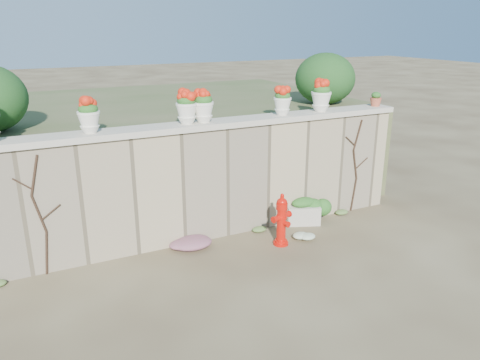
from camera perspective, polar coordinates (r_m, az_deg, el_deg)
ground at (r=7.19m, az=0.99°, el=-12.29°), size 80.00×80.00×0.00m
stone_wall at (r=8.27m, az=-4.64°, el=-0.49°), size 8.00×0.40×2.00m
wall_cap at (r=7.99m, az=-4.84°, el=6.65°), size 8.10×0.52×0.10m
raised_fill at (r=11.19m, az=-10.72°, el=4.30°), size 9.00×6.00×2.00m
back_shrub_right at (r=10.59m, az=10.33°, el=12.07°), size 1.30×1.30×1.10m
vine_left at (r=7.57m, az=-23.19°, el=-3.89°), size 0.60×0.04×1.91m
vine_right at (r=9.69m, az=13.90°, el=1.82°), size 0.60×0.04×1.91m
fire_hydrant at (r=8.13m, az=5.09°, el=-4.81°), size 0.41×0.29×0.94m
planter_box at (r=9.13m, az=7.69°, el=-3.81°), size 0.72×0.57×0.52m
green_shrub at (r=9.23m, az=9.46°, el=-3.22°), size 0.65×0.58×0.61m
magenta_clump at (r=8.10m, az=-6.15°, el=-7.72°), size 0.86×0.57×0.23m
white_flowers at (r=8.49m, az=7.63°, el=-6.73°), size 0.47×0.37×0.17m
urn_pot_1 at (r=7.48m, az=-17.97°, el=7.46°), size 0.34×0.34×0.53m
urn_pot_2 at (r=7.85m, az=-6.54°, el=8.80°), size 0.36×0.36×0.56m
urn_pot_3 at (r=7.95m, az=-4.49°, el=8.97°), size 0.35×0.35×0.55m
urn_pot_4 at (r=8.64m, az=5.19°, el=9.57°), size 0.33×0.33×0.51m
urn_pot_5 at (r=9.10m, az=9.87°, el=10.08°), size 0.38×0.38×0.59m
terracotta_pot at (r=9.96m, az=16.22°, el=9.37°), size 0.23×0.23×0.27m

